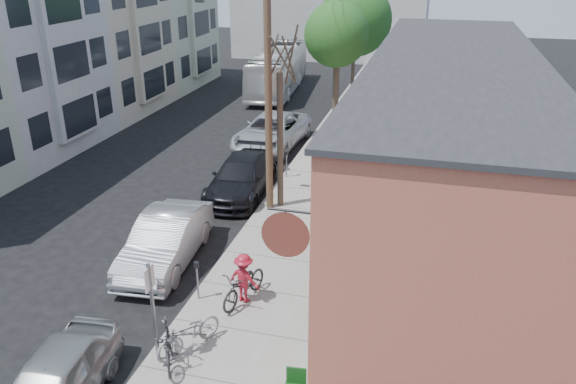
% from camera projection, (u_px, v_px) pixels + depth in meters
% --- Properties ---
extents(ground, '(120.00, 120.00, 0.00)m').
position_uv_depth(ground, '(145.00, 277.00, 18.05)').
color(ground, black).
extents(sidewalk, '(4.50, 58.00, 0.15)m').
position_uv_depth(sidewalk, '(337.00, 168.00, 26.78)').
color(sidewalk, gray).
rests_on(sidewalk, ground).
extents(cafe_building, '(6.60, 20.20, 6.61)m').
position_uv_depth(cafe_building, '(446.00, 154.00, 19.05)').
color(cafe_building, '#B65B43').
rests_on(cafe_building, ground).
extents(apartment_row, '(6.30, 32.00, 9.00)m').
position_uv_depth(apartment_row, '(66.00, 50.00, 31.47)').
color(apartment_row, '#ABB89B').
rests_on(apartment_row, ground).
extents(sign_post, '(0.07, 0.45, 2.80)m').
position_uv_depth(sign_post, '(152.00, 304.00, 13.52)').
color(sign_post, slate).
rests_on(sign_post, sidewalk).
extents(parking_meter_near, '(0.14, 0.14, 1.24)m').
position_uv_depth(parking_meter_near, '(197.00, 274.00, 16.34)').
color(parking_meter_near, slate).
rests_on(parking_meter_near, sidewalk).
extents(parking_meter_far, '(0.14, 0.14, 1.24)m').
position_uv_depth(parking_meter_far, '(286.00, 160.00, 25.27)').
color(parking_meter_far, slate).
rests_on(parking_meter_far, sidewalk).
extents(utility_pole_near, '(3.57, 0.28, 10.00)m').
position_uv_depth(utility_pole_near, '(267.00, 76.00, 20.54)').
color(utility_pole_near, '#503A28').
rests_on(utility_pole_near, sidewalk).
extents(utility_pole_far, '(1.80, 0.28, 10.00)m').
position_uv_depth(utility_pole_far, '(339.00, 28.00, 33.60)').
color(utility_pole_far, '#503A28').
rests_on(utility_pole_far, sidewalk).
extents(tree_bare, '(0.24, 0.24, 5.35)m').
position_uv_depth(tree_bare, '(280.00, 142.00, 21.76)').
color(tree_bare, '#44392C').
rests_on(tree_bare, sidewalk).
extents(tree_leafy_mid, '(3.63, 3.63, 7.00)m').
position_uv_depth(tree_leafy_mid, '(337.00, 35.00, 31.18)').
color(tree_leafy_mid, '#44392C').
rests_on(tree_leafy_mid, sidewalk).
extents(tree_leafy_far, '(4.86, 4.86, 7.68)m').
position_uv_depth(tree_leafy_far, '(355.00, 20.00, 37.27)').
color(tree_leafy_far, '#44392C').
rests_on(tree_leafy_far, sidewalk).
extents(patio_chair_a, '(0.61, 0.61, 0.88)m').
position_uv_depth(patio_chair_a, '(317.00, 309.00, 15.42)').
color(patio_chair_a, '#124014').
rests_on(patio_chair_a, sidewalk).
extents(patron_grey, '(0.57, 0.75, 1.85)m').
position_uv_depth(patron_grey, '(314.00, 242.00, 17.96)').
color(patron_grey, gray).
rests_on(patron_grey, sidewalk).
extents(cyclist, '(1.10, 0.81, 1.53)m').
position_uv_depth(cyclist, '(244.00, 278.00, 16.28)').
color(cyclist, maroon).
rests_on(cyclist, sidewalk).
extents(cyclist_bike, '(1.23, 2.16, 1.07)m').
position_uv_depth(cyclist_bike, '(244.00, 285.00, 16.37)').
color(cyclist_bike, black).
rests_on(cyclist_bike, sidewalk).
extents(parked_bike_a, '(1.29, 1.87, 1.10)m').
position_uv_depth(parked_bike_a, '(168.00, 344.00, 13.90)').
color(parked_bike_a, black).
rests_on(parked_bike_a, sidewalk).
extents(parked_bike_b, '(1.54, 2.06, 1.04)m').
position_uv_depth(parked_bike_b, '(189.00, 333.00, 14.34)').
color(parked_bike_b, gray).
rests_on(parked_bike_b, sidewalk).
extents(car_0, '(2.10, 4.38, 1.44)m').
position_uv_depth(car_0, '(54.00, 384.00, 12.60)').
color(car_0, '#969B9D').
rests_on(car_0, ground).
extents(car_1, '(2.21, 5.22, 1.68)m').
position_uv_depth(car_1, '(166.00, 240.00, 18.56)').
color(car_1, '#B8B9C1').
rests_on(car_1, ground).
extents(car_2, '(2.47, 5.50, 1.57)m').
position_uv_depth(car_2, '(241.00, 177.00, 23.90)').
color(car_2, black).
rests_on(car_2, ground).
extents(car_3, '(3.20, 6.32, 1.71)m').
position_uv_depth(car_3, '(271.00, 132.00, 29.56)').
color(car_3, '#BBBCC3').
rests_on(car_3, ground).
extents(bus, '(3.72, 11.53, 3.16)m').
position_uv_depth(bus, '(278.00, 70.00, 41.08)').
color(bus, white).
rests_on(bus, ground).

